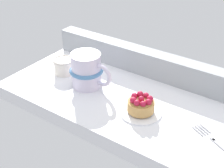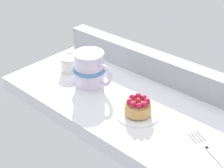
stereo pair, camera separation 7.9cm
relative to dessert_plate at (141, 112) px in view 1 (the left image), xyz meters
The scene contains 7 objects.
ground_plane 6.62cm from the dessert_plate, 138.94° to the left, with size 70.65×32.08×4.09cm, color white.
window_rail_back 18.64cm from the dessert_plate, 104.66° to the left, with size 69.24×4.64×7.14cm, color #9EA3A8.
dessert_plate is the anchor object (origin of this frame).
raspberry_tart 2.20cm from the dessert_plate, 36.32° to the right, with size 6.45×6.45×4.11cm.
coffee_mug 18.87cm from the dessert_plate, behind, with size 12.74×9.18×9.58cm.
dessert_fork 20.36cm from the dessert_plate, ahead, with size 15.92×9.33×0.60cm.
sugar_bowl 28.64cm from the dessert_plate, behind, with size 6.18×6.18×4.50cm.
Camera 1 is at (33.69, -57.69, 45.65)cm, focal length 50.15 mm.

